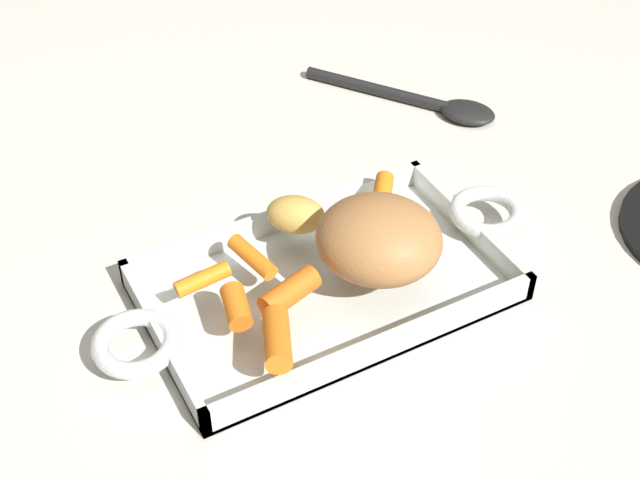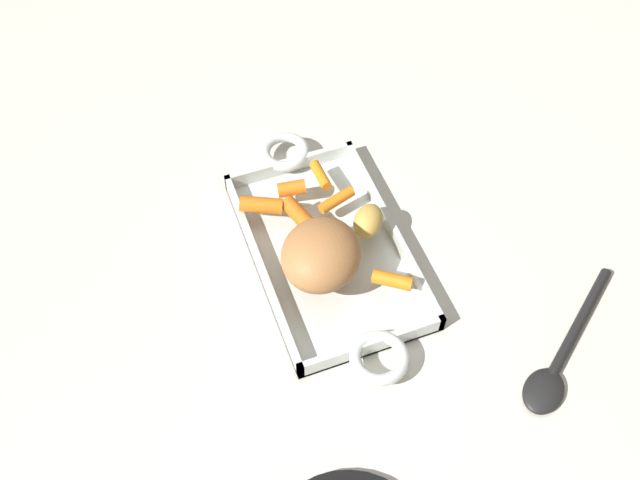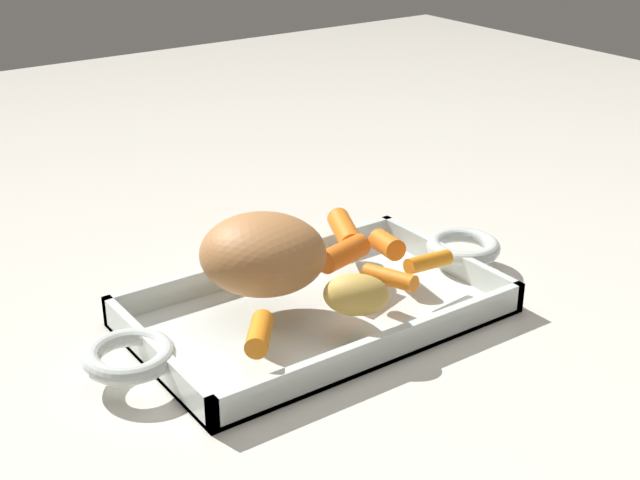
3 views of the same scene
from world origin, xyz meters
The scene contains 11 objects.
ground_plane centered at (0.00, 0.00, 0.00)m, with size 2.35×2.35×0.00m, color silver.
roasting_dish centered at (0.00, 0.00, 0.01)m, with size 0.45×0.21×0.03m.
pork_roast centered at (-0.04, 0.03, 0.07)m, with size 0.12×0.11×0.07m, color #AE7340.
baby_carrot_northwest centered at (0.06, -0.04, 0.04)m, with size 0.02×0.02×0.06m, color orange.
baby_carrot_center_right centered at (0.05, 0.03, 0.04)m, with size 0.02×0.02×0.06m, color orange.
baby_carrot_northeast centered at (0.08, 0.07, 0.04)m, with size 0.02×0.02×0.06m, color orange.
baby_carrot_southwest centered at (0.10, 0.02, 0.04)m, with size 0.02×0.02×0.04m, color orange.
baby_carrot_center_left centered at (0.11, -0.03, 0.04)m, with size 0.02×0.02×0.05m, color orange.
baby_carrot_long centered at (-0.10, -0.06, 0.04)m, with size 0.02×0.02×0.05m, color orange.
potato_golden_large centered at (0.00, -0.06, 0.05)m, with size 0.06×0.04×0.04m, color gold.
serving_spoon centered at (-0.26, -0.22, 0.01)m, with size 0.17×0.22×0.02m.
Camera 1 is at (0.29, 0.52, 0.59)m, focal length 48.96 mm.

